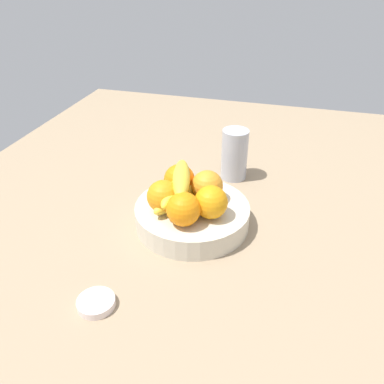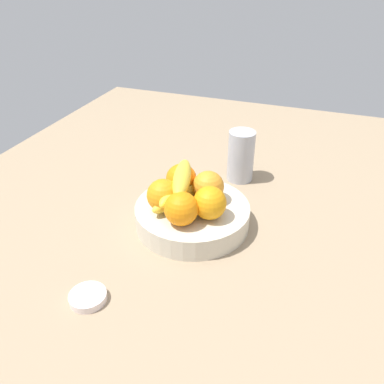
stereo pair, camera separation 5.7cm
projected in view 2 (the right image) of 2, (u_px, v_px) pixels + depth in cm
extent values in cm
cube|color=#978064|center=(190.00, 228.00, 96.06)|extent=(180.00, 140.00, 3.00)
cylinder|color=beige|center=(192.00, 216.00, 93.49)|extent=(26.96, 26.96, 5.23)
sphere|color=orange|center=(210.00, 203.00, 86.62)|extent=(7.50, 7.50, 7.50)
sphere|color=orange|center=(208.00, 187.00, 92.48)|extent=(7.50, 7.50, 7.50)
sphere|color=orange|center=(181.00, 179.00, 95.45)|extent=(7.50, 7.50, 7.50)
sphere|color=orange|center=(163.00, 195.00, 89.31)|extent=(7.50, 7.50, 7.50)
sphere|color=orange|center=(181.00, 209.00, 84.70)|extent=(7.50, 7.50, 7.50)
ellipsoid|color=yellow|center=(179.00, 196.00, 92.10)|extent=(17.25, 10.12, 4.00)
ellipsoid|color=yellow|center=(177.00, 188.00, 90.92)|extent=(17.23, 5.13, 4.00)
ellipsoid|color=yellow|center=(182.00, 178.00, 90.56)|extent=(17.45, 8.39, 4.00)
cylinder|color=#AFB3BF|center=(241.00, 156.00, 109.85)|extent=(7.34, 7.34, 14.43)
cylinder|color=silver|center=(88.00, 297.00, 74.31)|extent=(7.08, 7.08, 1.52)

